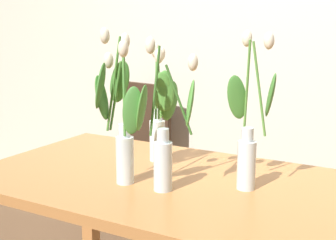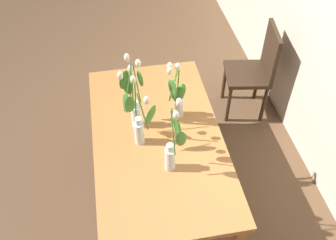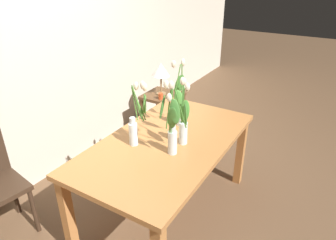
% 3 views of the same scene
% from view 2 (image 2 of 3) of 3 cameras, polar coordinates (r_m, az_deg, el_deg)
% --- Properties ---
extents(ground_plane, '(18.00, 18.00, 0.00)m').
position_cam_2_polar(ground_plane, '(3.26, -1.34, -11.15)').
color(ground_plane, brown).
extents(dining_table, '(1.60, 0.90, 0.74)m').
position_cam_2_polar(dining_table, '(2.74, -1.57, -3.72)').
color(dining_table, '#B7753D').
rests_on(dining_table, ground).
extents(tulip_vase_0, '(0.20, 0.21, 0.55)m').
position_cam_2_polar(tulip_vase_0, '(2.50, -4.31, -0.61)').
color(tulip_vase_0, silver).
rests_on(tulip_vase_0, dining_table).
extents(tulip_vase_1, '(0.15, 0.15, 0.52)m').
position_cam_2_polar(tulip_vase_1, '(2.65, 1.36, 3.43)').
color(tulip_vase_1, silver).
rests_on(tulip_vase_1, dining_table).
extents(tulip_vase_2, '(0.21, 0.14, 0.57)m').
position_cam_2_polar(tulip_vase_2, '(2.34, 0.69, -4.34)').
color(tulip_vase_2, silver).
rests_on(tulip_vase_2, dining_table).
extents(tulip_vase_3, '(0.23, 0.18, 0.58)m').
position_cam_2_polar(tulip_vase_3, '(2.59, -5.30, 3.10)').
color(tulip_vase_3, silver).
rests_on(tulip_vase_3, dining_table).
extents(dining_chair, '(0.46, 0.46, 0.93)m').
position_cam_2_polar(dining_chair, '(3.68, 13.12, 7.63)').
color(dining_chair, '#382619').
rests_on(dining_chair, ground).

